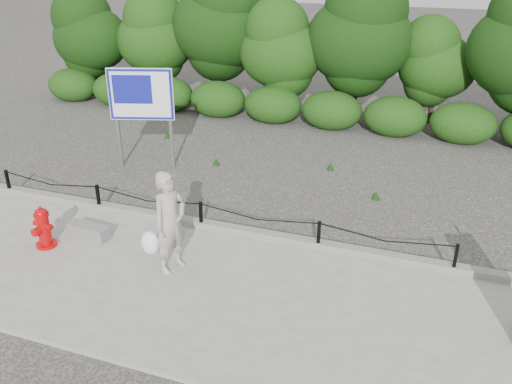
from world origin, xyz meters
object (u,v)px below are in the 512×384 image
Objects in this scene: fire_hydrant at (43,228)px; pedestrian at (169,224)px; advertising_sign at (141,99)px; concrete_block at (89,231)px.

pedestrian reaches higher than fire_hydrant.
pedestrian is 5.34m from advertising_sign.
concrete_block is at bearing 53.10° from fire_hydrant.
pedestrian is 2.31m from concrete_block.
pedestrian is 0.72× the size of advertising_sign.
pedestrian is 2.18× the size of concrete_block.
advertising_sign reaches higher than pedestrian.
fire_hydrant is 0.45× the size of pedestrian.
pedestrian is at bearing 11.06° from fire_hydrant.
fire_hydrant is 0.98× the size of concrete_block.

